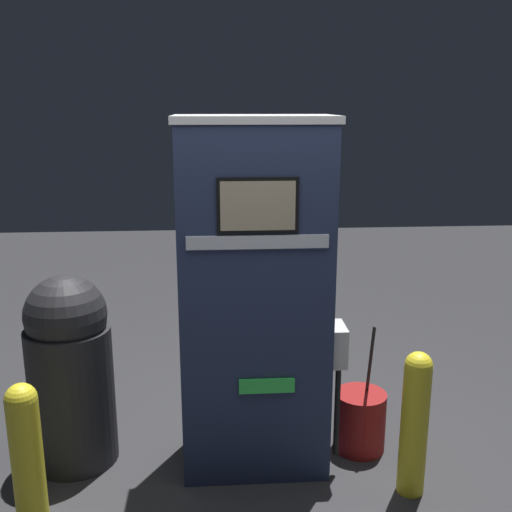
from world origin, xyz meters
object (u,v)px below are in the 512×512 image
Objects in this scene: safety_bollard at (415,420)px; safety_bollard_far at (27,452)px; trash_bin at (70,369)px; squeegee_bucket at (360,421)px; gas_pump at (255,300)px.

safety_bollard_far is (-2.01, -0.13, -0.02)m from safety_bollard.
trash_bin is 1.78m from squeegee_bucket.
safety_bollard is 1.06× the size of safety_bollard_far.
trash_bin reaches higher than squeegee_bucket.
safety_bollard_far is at bearing -157.56° from gas_pump.
gas_pump is 2.45× the size of safety_bollard.
safety_bollard_far is (-0.09, -0.58, -0.17)m from trash_bin.
trash_bin is at bearing 174.87° from gas_pump.
gas_pump is at bearing 157.16° from safety_bollard.
safety_bollard_far is 0.94× the size of squeegee_bucket.
gas_pump reaches higher than safety_bollard_far.
safety_bollard is at bearing -67.60° from squeegee_bucket.
gas_pump is at bearing -172.34° from squeegee_bucket.
squeegee_bucket is (0.66, 0.09, -0.83)m from gas_pump.
safety_bollard_far is at bearing -99.25° from trash_bin.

